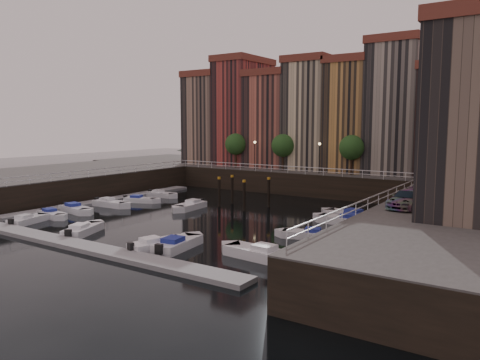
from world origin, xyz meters
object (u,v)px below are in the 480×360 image
Objects in this scene: boat_left_0 at (52,214)px; car_c at (407,200)px; car_a at (456,184)px; car_b at (437,189)px; boat_left_1 at (75,209)px; boat_left_2 at (110,203)px; mooring_pilings at (241,193)px; gangway at (406,198)px; corner_tower at (449,118)px.

car_c is (33.46, 8.35, 3.39)m from boat_left_0.
boat_left_0 is 0.94× the size of car_a.
car_b is at bearing 35.42° from boat_left_0.
car_a reaches higher than car_b.
boat_left_1 reaches higher than boat_left_2.
boat_left_1 is 1.01× the size of boat_left_2.
boat_left_2 is at bearing 95.49° from boat_left_1.
car_a reaches higher than mooring_pilings.
car_a is (35.06, 20.31, 3.44)m from boat_left_0.
boat_left_0 is 0.87× the size of boat_left_1.
corner_tower is at bearing 57.20° from gangway.
boat_left_0 is 0.99× the size of car_b.
corner_tower is 8.44m from car_a.
car_a reaches higher than boat_left_0.
corner_tower is at bearing 24.91° from boat_left_2.
mooring_pilings is at bearing 29.34° from boat_left_2.
corner_tower is 9.86m from gangway.
boat_left_2 is (-33.14, -17.73, -9.83)m from corner_tower.
mooring_pilings reaches higher than boat_left_0.
car_c is (-1.60, -11.97, -0.05)m from car_a.
car_b reaches higher than boat_left_0.
corner_tower is 23.96m from mooring_pilings.
boat_left_1 is at bearing 103.97° from boat_left_0.
mooring_pilings is 21.24m from car_b.
boat_left_2 is (0.26, 4.64, -0.00)m from boat_left_1.
car_c is at bearing -94.42° from car_a.
boat_left_1 is at bearing -135.59° from mooring_pilings.
boat_left_2 is at bearing -174.32° from car_c.
boat_left_1 is 1.09× the size of car_a.
corner_tower is at bearing 113.53° from car_a.
corner_tower is 3.09× the size of car_a.
corner_tower reaches higher than boat_left_2.
car_a is 0.91× the size of car_c.
boat_left_0 is 0.86× the size of car_c.
mooring_pilings is at bearing 60.62° from boat_left_0.
car_c is (20.56, -7.59, 2.06)m from mooring_pilings.
boat_left_1 is (-30.49, -17.87, -1.55)m from gangway.
corner_tower is 41.38m from boat_left_1.
gangway is 1.71× the size of boat_left_1.
gangway reaches higher than boat_left_0.
car_a is 12.07m from car_c.
boat_left_2 is 1.07× the size of car_a.
mooring_pilings reaches higher than boat_left_1.
boat_left_0 is at bearing -77.00° from boat_left_1.
car_b reaches higher than boat_left_2.
corner_tower is 11.11m from car_b.
car_c reaches higher than mooring_pilings.
car_c is (-0.57, -8.11, 0.01)m from car_b.
car_b is at bearing -49.86° from gangway.
car_a is (4.80, -0.62, 1.85)m from gangway.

